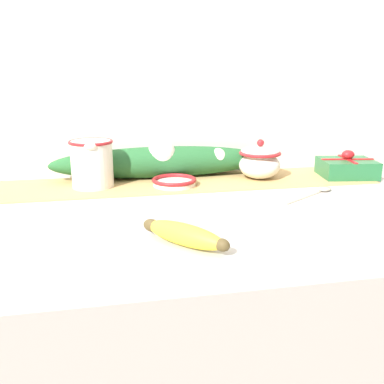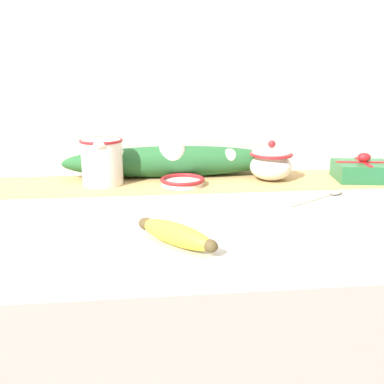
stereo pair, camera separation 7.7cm
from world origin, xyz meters
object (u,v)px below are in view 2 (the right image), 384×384
at_px(banana, 176,234).
at_px(gift_box, 363,171).
at_px(cream_pitcher, 102,160).
at_px(sugar_bowl, 271,163).
at_px(spoon, 332,193).
at_px(small_dish, 182,181).

height_order(banana, gift_box, gift_box).
bearing_deg(banana, gift_box, 36.43).
relative_size(cream_pitcher, banana, 0.86).
height_order(sugar_bowl, gift_box, sugar_bowl).
xyz_separation_m(spoon, gift_box, (0.14, 0.13, 0.02)).
height_order(sugar_bowl, banana, sugar_bowl).
height_order(sugar_bowl, spoon, sugar_bowl).
bearing_deg(cream_pitcher, spoon, -15.73).
relative_size(small_dish, spoon, 0.70).
distance_m(banana, gift_box, 0.67).
distance_m(cream_pitcher, spoon, 0.59).
xyz_separation_m(sugar_bowl, spoon, (0.11, -0.16, -0.05)).
relative_size(cream_pitcher, spoon, 0.79).
xyz_separation_m(sugar_bowl, small_dish, (-0.24, -0.03, -0.04)).
height_order(spoon, gift_box, gift_box).
height_order(cream_pitcher, sugar_bowl, cream_pitcher).
bearing_deg(banana, small_dish, 83.34).
relative_size(cream_pitcher, gift_box, 0.81).
bearing_deg(spoon, sugar_bowl, 92.07).
xyz_separation_m(cream_pitcher, sugar_bowl, (0.45, -0.00, -0.02)).
distance_m(sugar_bowl, gift_box, 0.25).
xyz_separation_m(cream_pitcher, spoon, (0.56, -0.16, -0.06)).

